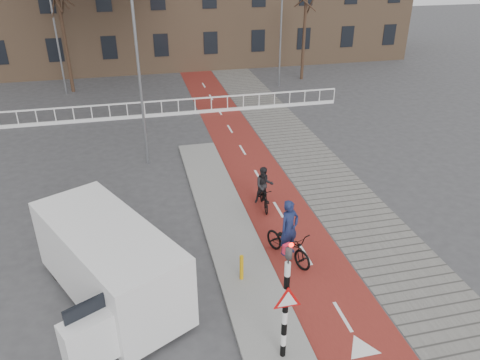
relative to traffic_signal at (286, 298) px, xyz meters
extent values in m
plane|color=#38383A|center=(0.60, 2.02, -1.99)|extent=(120.00, 120.00, 0.00)
cube|color=maroon|center=(2.10, 12.02, -1.98)|extent=(2.50, 60.00, 0.01)
cube|color=slate|center=(4.90, 12.02, -1.98)|extent=(3.00, 60.00, 0.01)
cube|color=gray|center=(-0.10, 6.02, -1.93)|extent=(1.80, 16.00, 0.12)
cylinder|color=black|center=(0.00, 0.02, -0.43)|extent=(0.14, 0.14, 2.88)
imported|color=black|center=(0.00, 0.02, 1.41)|extent=(0.13, 0.16, 0.80)
cylinder|color=#FF0C05|center=(0.00, -0.12, 1.59)|extent=(0.11, 0.02, 0.11)
cylinder|color=#CE960B|center=(-0.32, 3.15, -1.44)|extent=(0.12, 0.12, 0.85)
imported|color=black|center=(1.45, 3.95, -1.43)|extent=(1.50, 2.23, 1.11)
imported|color=#161F45|center=(1.45, 3.95, -0.78)|extent=(0.83, 0.70, 1.93)
cube|color=#F12240|center=(1.23, 3.44, -1.21)|extent=(0.31, 0.26, 0.33)
imported|color=black|center=(1.57, 7.30, -1.50)|extent=(0.59, 1.64, 0.96)
imported|color=black|center=(1.57, 7.30, -0.98)|extent=(0.78, 0.63, 1.51)
cube|color=white|center=(-4.15, 3.43, -0.72)|extent=(4.51, 5.92, 2.21)
cube|color=#22831C|center=(-5.26, 3.43, -0.82)|extent=(1.65, 3.15, 0.55)
cube|color=#22831C|center=(-3.04, 3.43, -0.82)|extent=(1.65, 3.15, 0.55)
cube|color=black|center=(-4.15, 1.02, -0.32)|extent=(1.79, 0.96, 0.90)
cylinder|color=black|center=(-4.12, 1.33, -1.60)|extent=(0.60, 0.81, 0.77)
cylinder|color=black|center=(-2.45, 2.20, -1.60)|extent=(0.60, 0.81, 0.77)
cylinder|color=black|center=(-5.85, 4.66, -1.60)|extent=(0.60, 0.81, 0.77)
cylinder|color=black|center=(-4.18, 5.53, -1.60)|extent=(0.60, 0.81, 0.77)
cube|color=silver|center=(-4.40, 19.02, -1.04)|extent=(28.00, 0.08, 0.08)
cube|color=silver|center=(-4.40, 19.02, -1.89)|extent=(28.00, 0.10, 0.20)
cylinder|color=black|center=(-6.98, 25.58, 1.46)|extent=(0.23, 0.23, 6.90)
cylinder|color=black|center=(9.59, 25.01, 1.22)|extent=(0.22, 0.22, 6.42)
cylinder|color=slate|center=(-2.62, 12.52, 2.49)|extent=(0.12, 0.12, 8.95)
cylinder|color=slate|center=(-7.40, 25.13, 2.22)|extent=(0.12, 0.12, 8.42)
cylinder|color=slate|center=(7.36, 23.66, 1.97)|extent=(0.12, 0.12, 7.92)
camera|label=1|loc=(-2.99, -7.95, 7.46)|focal=35.00mm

